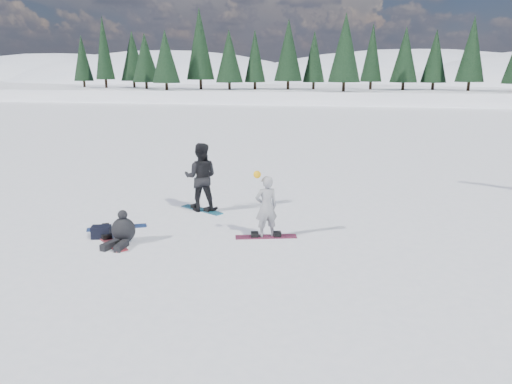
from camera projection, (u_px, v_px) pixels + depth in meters
ground at (264, 253)px, 11.23m from camera, size 420.00×420.00×0.00m
alpine_backdrop at (325, 117)px, 196.76m from camera, size 412.50×227.00×53.20m
snowboarder_woman at (266, 207)px, 12.07m from camera, size 0.67×0.60×1.68m
snowboarder_man at (201, 177)px, 14.38m from camera, size 1.08×0.90×1.99m
seated_rider at (123, 231)px, 11.76m from camera, size 0.62×0.97×0.80m
gear_bag at (101, 232)px, 12.18m from camera, size 0.52×0.42×0.30m
snowboard_woman at (266, 237)px, 12.25m from camera, size 1.52×0.67×0.03m
snowboard_man at (202, 210)px, 14.62m from camera, size 1.45×0.97×0.03m
snowboard_loose_b at (111, 242)px, 11.86m from camera, size 1.29×1.22×0.03m
snowboard_loose_c at (117, 228)px, 12.96m from camera, size 1.46×0.94×0.03m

